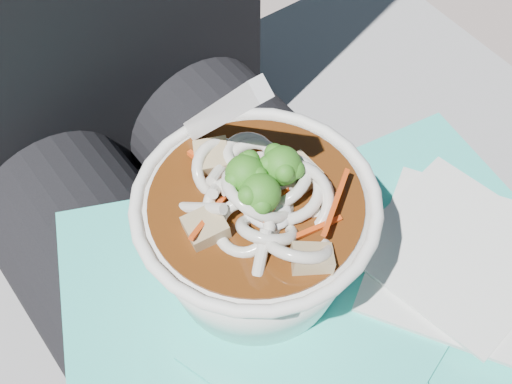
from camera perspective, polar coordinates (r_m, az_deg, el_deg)
stone_ledge at (r=0.97m, az=-5.13°, el=-11.84°), size 1.01×0.52×0.47m
lap at (r=0.63m, az=0.40°, el=-10.17°), size 0.32×0.48×0.16m
person_body at (r=0.65m, az=-4.45°, el=-3.44°), size 0.34×0.94×1.02m
plastic_bag at (r=0.53m, az=5.14°, el=-11.07°), size 0.41×0.41×0.02m
napkins at (r=0.57m, az=16.39°, el=-5.11°), size 0.20×0.20×0.01m
udon_bowl at (r=0.49m, az=0.06°, el=-2.96°), size 0.20×0.20×0.20m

